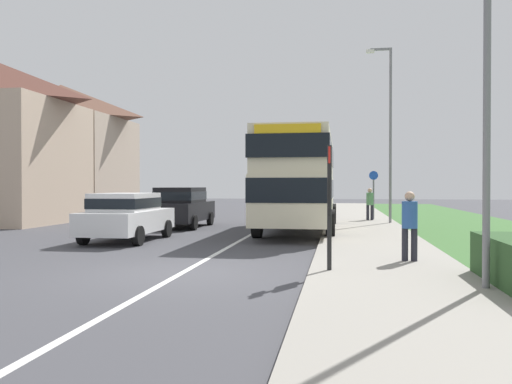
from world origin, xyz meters
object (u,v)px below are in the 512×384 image
(bus_stop_sign, at_px, (329,199))
(parked_car_white, at_px, (127,214))
(cycle_route_sign, at_px, (374,193))
(parked_car_black, at_px, (182,206))
(pedestrian_walking_away, at_px, (370,202))
(street_lamp_mid, at_px, (388,124))
(pedestrian_at_stop, at_px, (410,223))
(street_lamp_near, at_px, (480,60))
(double_decker_bus, at_px, (299,177))

(bus_stop_sign, bearing_deg, parked_car_white, 139.73)
(parked_car_white, xyz_separation_m, cycle_route_sign, (8.48, 10.67, 0.56))
(bus_stop_sign, distance_m, cycle_route_sign, 16.38)
(parked_car_black, bearing_deg, pedestrian_walking_away, 27.96)
(parked_car_white, distance_m, street_lamp_mid, 12.71)
(pedestrian_at_stop, height_order, street_lamp_near, street_lamp_near)
(double_decker_bus, bearing_deg, street_lamp_near, -71.59)
(double_decker_bus, height_order, pedestrian_at_stop, double_decker_bus)
(double_decker_bus, xyz_separation_m, bus_stop_sign, (1.35, -9.97, -0.60))
(bus_stop_sign, bearing_deg, street_lamp_mid, 80.28)
(pedestrian_at_stop, relative_size, street_lamp_near, 0.25)
(double_decker_bus, xyz_separation_m, street_lamp_near, (3.81, -11.43, 1.71))
(pedestrian_walking_away, distance_m, street_lamp_near, 17.25)
(pedestrian_walking_away, distance_m, bus_stop_sign, 15.63)
(parked_car_white, height_order, pedestrian_at_stop, pedestrian_at_stop)
(street_lamp_near, distance_m, street_lamp_mid, 15.28)
(double_decker_bus, bearing_deg, parked_car_black, 166.56)
(pedestrian_at_stop, bearing_deg, double_decker_bus, 110.06)
(pedestrian_at_stop, height_order, street_lamp_mid, street_lamp_mid)
(cycle_route_sign, height_order, street_lamp_near, street_lamp_near)
(cycle_route_sign, bearing_deg, street_lamp_near, -88.12)
(street_lamp_mid, bearing_deg, street_lamp_near, -89.64)
(pedestrian_walking_away, xyz_separation_m, street_lamp_near, (0.80, -16.99, 2.87))
(pedestrian_walking_away, bearing_deg, street_lamp_mid, -67.76)
(double_decker_bus, xyz_separation_m, street_lamp_mid, (3.71, 3.83, 2.41))
(double_decker_bus, xyz_separation_m, parked_car_white, (-5.25, -4.38, -1.28))
(pedestrian_at_stop, distance_m, cycle_route_sign, 14.76)
(cycle_route_sign, bearing_deg, parked_car_white, -128.46)
(parked_car_black, height_order, cycle_route_sign, cycle_route_sign)
(street_lamp_mid, bearing_deg, parked_car_white, -137.50)
(cycle_route_sign, bearing_deg, street_lamp_mid, -78.82)
(double_decker_bus, relative_size, pedestrian_walking_away, 5.86)
(double_decker_bus, bearing_deg, pedestrian_walking_away, 61.57)
(parked_car_white, bearing_deg, parked_car_black, 88.85)
(parked_car_white, height_order, cycle_route_sign, cycle_route_sign)
(double_decker_bus, distance_m, parked_car_black, 5.42)
(street_lamp_near, bearing_deg, double_decker_bus, 108.41)
(double_decker_bus, distance_m, pedestrian_walking_away, 6.42)
(street_lamp_near, bearing_deg, cycle_route_sign, 91.88)
(parked_car_black, bearing_deg, pedestrian_at_stop, -49.65)
(parked_car_black, bearing_deg, cycle_route_sign, 31.19)
(parked_car_white, bearing_deg, bus_stop_sign, -40.27)
(parked_car_black, height_order, pedestrian_at_stop, parked_car_black)
(double_decker_bus, relative_size, bus_stop_sign, 3.77)
(parked_car_black, xyz_separation_m, pedestrian_walking_away, (8.15, 4.33, 0.04))
(bus_stop_sign, xyz_separation_m, cycle_route_sign, (1.88, 16.27, -0.11))
(double_decker_bus, distance_m, bus_stop_sign, 10.08)
(pedestrian_walking_away, relative_size, cycle_route_sign, 0.66)
(parked_car_white, distance_m, cycle_route_sign, 13.64)
(double_decker_bus, bearing_deg, street_lamp_mid, 45.92)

